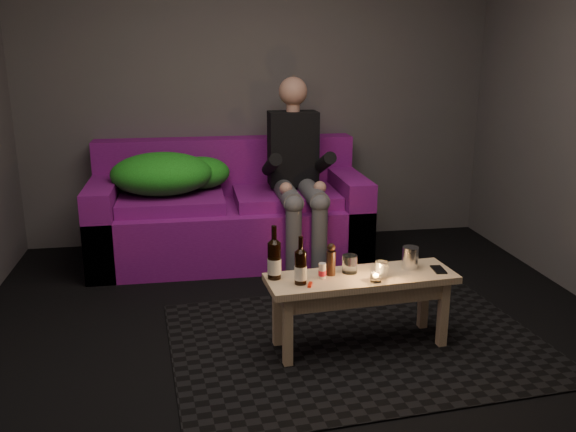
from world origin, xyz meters
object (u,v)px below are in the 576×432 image
Objects in this scene: steel_cup at (410,258)px; person at (297,168)px; beer_bottle_a at (274,259)px; coffee_table at (361,288)px; beer_bottle_b at (301,267)px; sofa at (229,216)px.

person is at bearing 104.96° from steel_cup.
person is at bearing 75.26° from beer_bottle_a.
beer_bottle_a reaches higher than coffee_table.
coffee_table is 4.11× the size of beer_bottle_b.
beer_bottle_b is (0.26, -1.79, 0.20)m from sofa.
beer_bottle_a is at bearing 176.22° from coffee_table.
beer_bottle_a is 0.80m from steel_cup.
person reaches higher than coffee_table.
person is 5.42× the size of beer_bottle_b.
coffee_table is 0.52m from beer_bottle_a.
beer_bottle_a is 2.38× the size of steel_cup.
sofa is 7.14× the size of beer_bottle_a.
coffee_table is at bearing -70.27° from sofa.
steel_cup reaches higher than coffee_table.
sofa is 1.98× the size of coffee_table.
beer_bottle_a is (-0.49, 0.03, 0.19)m from coffee_table.
sofa is at bearing 94.41° from beer_bottle_a.
person is (0.53, -0.18, 0.41)m from sofa.
person is 11.34× the size of steel_cup.
steel_cup is at bearing 2.32° from beer_bottle_a.
steel_cup is (0.92, -1.66, 0.16)m from sofa.
sofa is 1.82m from beer_bottle_b.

